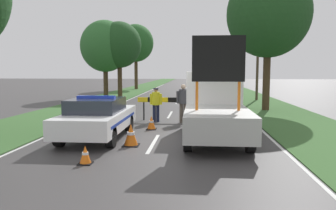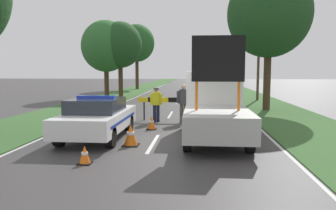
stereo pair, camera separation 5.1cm
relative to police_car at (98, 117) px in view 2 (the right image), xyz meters
name	(u,v)px [view 2 (the right image)]	position (x,y,z in m)	size (l,w,h in m)	color
ground_plane	(156,139)	(2.08, 0.08, -0.75)	(160.00, 160.00, 0.00)	#3D3A3A
lane_markings	(178,101)	(2.08, 14.15, -0.74)	(8.22, 61.15, 0.01)	silver
grass_verge_left	(119,95)	(-4.05, 20.08, -0.73)	(3.94, 120.00, 0.03)	#38602D
grass_verge_right	(247,96)	(8.21, 20.08, -0.73)	(3.94, 120.00, 0.03)	#38602D
police_car	(98,117)	(0.00, 0.00, 0.00)	(1.92, 4.56, 1.53)	white
work_truck	(215,105)	(4.16, 0.71, 0.41)	(2.08, 5.56, 3.48)	white
road_barrier	(168,101)	(2.14, 4.36, 0.18)	(2.96, 0.08, 1.11)	black
police_officer	(156,102)	(1.62, 3.89, 0.21)	(0.58, 0.37, 1.60)	#191E38
pedestrian_civilian	(184,100)	(2.90, 3.71, 0.30)	(0.64, 0.41, 1.78)	brown
traffic_cone_near_police	(85,155)	(0.63, -3.20, -0.51)	(0.34, 0.34, 0.48)	black
traffic_cone_centre_front	(240,117)	(5.51, 3.97, -0.50)	(0.36, 0.36, 0.51)	black
traffic_cone_near_truck	(152,123)	(1.67, 1.88, -0.47)	(0.40, 0.40, 0.56)	black
traffic_cone_behind_barrier	(131,135)	(1.40, -1.06, -0.40)	(0.51, 0.51, 0.70)	black
queued_car_suv_grey	(209,97)	(4.24, 8.60, 0.07)	(1.94, 4.00, 1.56)	slate
queued_car_hatch_blue	(205,91)	(4.14, 14.53, 0.05)	(1.84, 3.95, 1.56)	navy
queued_car_wagon_maroon	(203,86)	(4.10, 21.28, 0.10)	(1.76, 4.11, 1.66)	maroon
roadside_tree_near_left	(269,14)	(7.69, 8.82, 4.95)	(4.87, 4.87, 8.27)	#42301E
roadside_tree_near_right	(137,43)	(-4.07, 29.83, 5.03)	(4.44, 4.44, 8.14)	#42301E
roadside_tree_mid_right	(120,45)	(-3.24, 17.35, 3.86)	(3.83, 3.83, 6.65)	#42301E
roadside_tree_far_left	(106,46)	(-4.53, 17.39, 3.77)	(4.31, 4.31, 6.79)	#42301E
utility_pole	(259,45)	(8.37, 15.55, 3.69)	(1.20, 0.20, 8.63)	#473828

